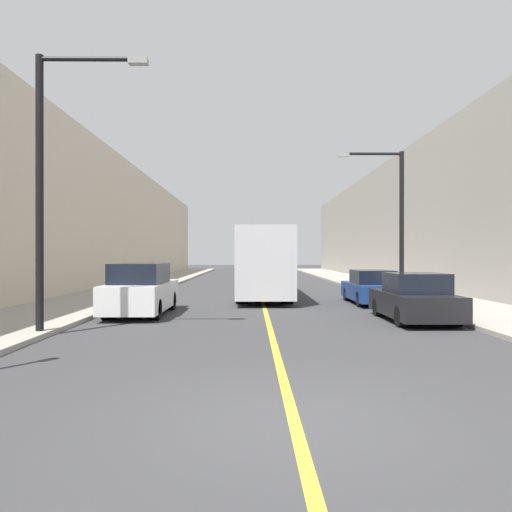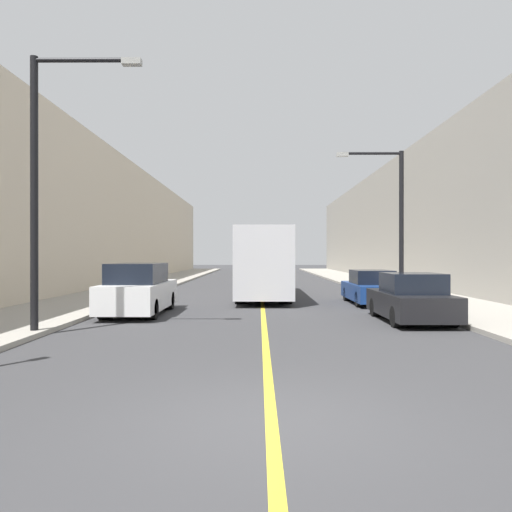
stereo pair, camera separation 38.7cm
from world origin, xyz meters
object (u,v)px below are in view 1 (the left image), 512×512
bus (263,262)px  street_lamp_left (50,171)px  street_lamp_right (395,213)px  parked_suv_left (141,291)px  car_right_near (414,300)px  car_right_mid (371,288)px

bus → street_lamp_left: street_lamp_left is taller
street_lamp_right → bus: bearing=151.5°
parked_suv_left → car_right_near: 9.22m
bus → street_lamp_right: street_lamp_right is taller
parked_suv_left → car_right_mid: size_ratio=1.11×
car_right_mid → street_lamp_right: 3.42m
car_right_mid → bus: bearing=144.9°
car_right_mid → street_lamp_right: bearing=8.9°
car_right_near → street_lamp_right: size_ratio=0.66×
street_lamp_left → parked_suv_left: bearing=74.1°
car_right_near → street_lamp_left: (-10.35, -2.74, 3.58)m
car_right_mid → car_right_near: bearing=-90.2°
car_right_mid → street_lamp_left: 13.85m
bus → car_right_near: 10.10m
street_lamp_left → street_lamp_right: 14.31m
parked_suv_left → street_lamp_right: (10.10, 3.96, 3.07)m
parked_suv_left → street_lamp_right: street_lamp_right is taller
parked_suv_left → car_right_near: parked_suv_left is taller
bus → parked_suv_left: (-4.44, -7.03, -0.91)m
parked_suv_left → car_right_near: bearing=-11.9°
street_lamp_left → street_lamp_right: size_ratio=1.10×
bus → parked_suv_left: 8.37m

